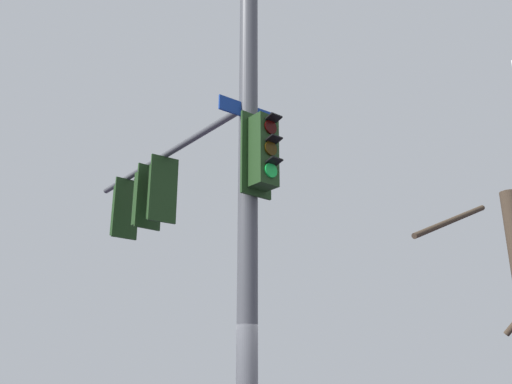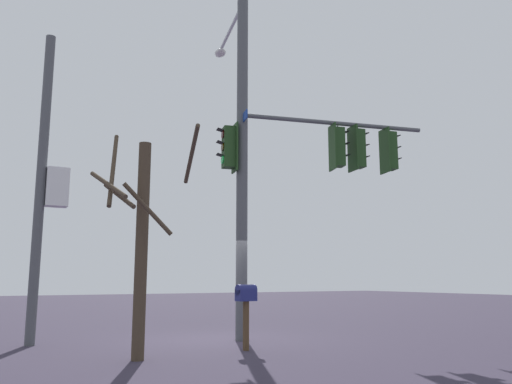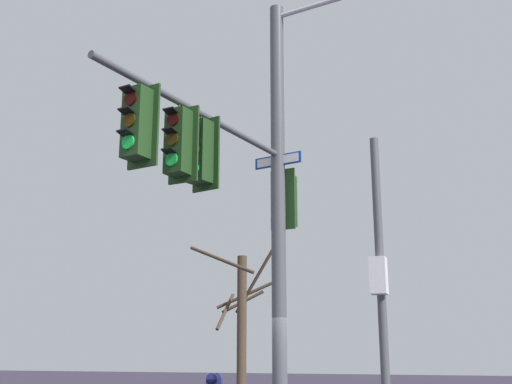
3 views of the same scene
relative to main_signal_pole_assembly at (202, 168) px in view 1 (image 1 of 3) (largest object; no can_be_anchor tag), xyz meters
name	(u,v)px [view 1 (image 1 of 3)]	position (x,y,z in m)	size (l,w,h in m)	color
main_signal_pole_assembly	(202,168)	(0.00, 0.00, 0.00)	(4.72, 5.95, 9.35)	#4C4F54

